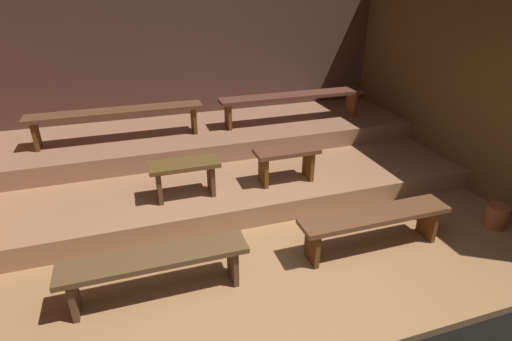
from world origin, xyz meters
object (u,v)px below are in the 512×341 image
Objects in this scene: bench_floor_left at (156,263)px; bench_lower_left at (185,172)px; bench_middle_left at (117,115)px; bench_middle_right at (293,99)px; bench_floor_right at (375,220)px; bench_lower_right at (287,158)px; pail_floor at (496,216)px.

bench_floor_left is 2.03× the size of bench_lower_left.
bench_middle_right is (2.65, 0.00, 0.00)m from bench_middle_left.
bench_floor_right is (2.23, 0.00, 0.00)m from bench_floor_left.
bench_floor_left is 0.69× the size of bench_middle_right.
bench_lower_right is (1.75, 1.27, 0.23)m from bench_floor_left.
bench_middle_left is at bearing 145.31° from pail_floor.
bench_lower_right is 2.52m from pail_floor.
bench_floor_left is 2.18m from bench_lower_right.
bench_middle_right is at bearing 116.56° from pail_floor.
bench_lower_left is 3.04× the size of pail_floor.
bench_floor_left is 1.38m from bench_lower_left.
pail_floor is at bearing -2.65° from bench_floor_right.
bench_floor_right is at bearing -48.21° from bench_middle_left.
bench_floor_left reaches higher than pail_floor.
bench_middle_right is at bearing 85.60° from bench_floor_right.
bench_middle_left is (-0.69, 1.45, 0.32)m from bench_lower_left.
bench_floor_left is 2.03× the size of bench_lower_right.
bench_floor_left is 2.79m from bench_middle_left.
bench_middle_right is at bearing 48.21° from bench_floor_left.
bench_lower_right is at bearing 36.04° from bench_floor_left.
bench_floor_right is at bearing -94.40° from bench_middle_right.
bench_lower_left is (0.48, 1.27, 0.23)m from bench_floor_left.
bench_lower_right is at bearing -36.50° from bench_middle_left.
bench_floor_left is 1.00× the size of bench_floor_right.
bench_floor_right is 3.70m from bench_middle_left.
bench_middle_left is (-1.96, 1.45, 0.32)m from bench_lower_right.
bench_floor_left is at bearing -131.79° from bench_middle_right.
bench_lower_right is at bearing 147.09° from pail_floor.
bench_floor_right is at bearing 0.00° from bench_floor_left.
bench_middle_left is 1.00× the size of bench_middle_right.
bench_lower_left is at bearing 158.13° from pail_floor.
pail_floor is (1.61, -0.07, -0.22)m from bench_floor_right.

